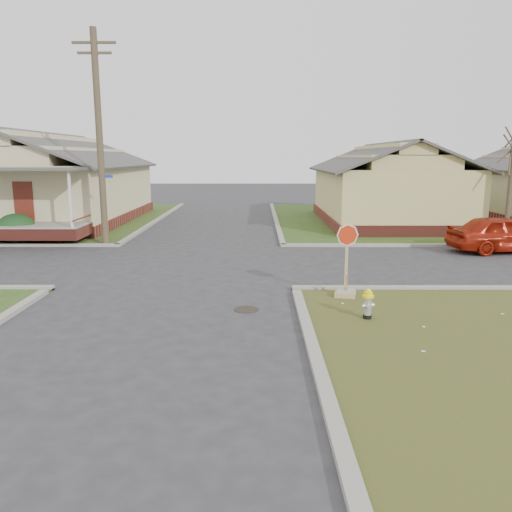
{
  "coord_description": "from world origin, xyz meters",
  "views": [
    {
      "loc": [
        2.48,
        -12.7,
        3.84
      ],
      "look_at": [
        2.44,
        1.0,
        1.1
      ],
      "focal_mm": 35.0,
      "sensor_mm": 36.0,
      "label": 1
    }
  ],
  "objects_px": {
    "utility_pole": "(99,137)",
    "stop_sign": "(346,281)",
    "fire_hydrant": "(368,302)",
    "red_sedan": "(504,234)"
  },
  "relations": [
    {
      "from": "fire_hydrant",
      "to": "stop_sign",
      "type": "distance_m",
      "value": 1.95
    },
    {
      "from": "utility_pole",
      "to": "stop_sign",
      "type": "xyz_separation_m",
      "value": [
        9.12,
        -8.29,
        -4.18
      ]
    },
    {
      "from": "fire_hydrant",
      "to": "red_sedan",
      "type": "xyz_separation_m",
      "value": [
        7.42,
        8.71,
        0.3
      ]
    },
    {
      "from": "utility_pole",
      "to": "stop_sign",
      "type": "bearing_deg",
      "value": -42.27
    },
    {
      "from": "utility_pole",
      "to": "red_sedan",
      "type": "distance_m",
      "value": 17.24
    },
    {
      "from": "fire_hydrant",
      "to": "red_sedan",
      "type": "height_order",
      "value": "red_sedan"
    },
    {
      "from": "utility_pole",
      "to": "red_sedan",
      "type": "xyz_separation_m",
      "value": [
        16.72,
        -1.52,
        -3.91
      ]
    },
    {
      "from": "utility_pole",
      "to": "fire_hydrant",
      "type": "distance_m",
      "value": 14.45
    },
    {
      "from": "stop_sign",
      "to": "red_sedan",
      "type": "height_order",
      "value": "stop_sign"
    },
    {
      "from": "utility_pole",
      "to": "stop_sign",
      "type": "distance_m",
      "value": 13.01
    }
  ]
}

